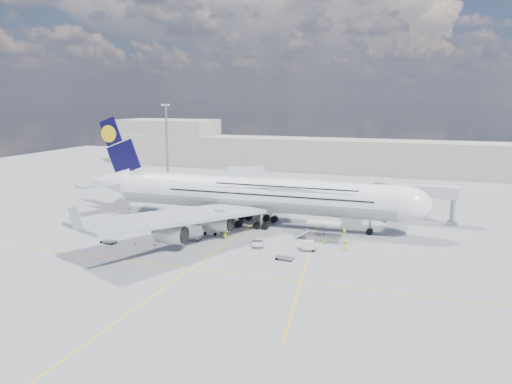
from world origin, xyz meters
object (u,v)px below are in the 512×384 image
(crew_tug, at_px, (225,236))
(cone_wing_right_outer, at_px, (135,243))
(dolly_row_b, at_px, (108,241))
(crew_loader, at_px, (325,241))
(cargo_loader, at_px, (323,234))
(dolly_nose_near, at_px, (285,258))
(baggage_tug, at_px, (211,231))
(dolly_row_a, at_px, (149,228))
(cone_nose, at_px, (389,233))
(cone_wing_left_outer, at_px, (224,202))
(dolly_row_c, at_px, (193,238))
(cone_tail, at_px, (129,208))
(crew_wing, at_px, (154,226))
(jet_bridge, at_px, (399,193))
(catering_truck_outer, at_px, (264,188))
(cone_wing_right_inner, at_px, (154,244))
(crew_nose, at_px, (344,232))
(catering_truck_inner, at_px, (244,198))
(service_van, at_px, (258,243))
(cone_wing_left_inner, at_px, (251,212))
(airliner, at_px, (254,194))
(crew_van, at_px, (346,246))
(dolly_back, at_px, (123,226))
(dolly_nose_far, at_px, (308,245))
(light_mast, at_px, (167,144))

(crew_tug, bearing_deg, cone_wing_right_outer, -147.50)
(dolly_row_b, distance_m, crew_loader, 41.02)
(cargo_loader, distance_m, dolly_row_b, 41.08)
(dolly_nose_near, bearing_deg, baggage_tug, 157.78)
(dolly_row_a, bearing_deg, cone_nose, 5.25)
(cargo_loader, distance_m, cone_wing_left_outer, 40.90)
(dolly_nose_near, xyz_separation_m, cone_wing_left_outer, (-27.80, 39.99, -0.09))
(dolly_row_c, relative_size, cone_tail, 6.39)
(cargo_loader, height_order, crew_wing, cargo_loader)
(jet_bridge, xyz_separation_m, crew_wing, (-47.79, -21.88, -5.94))
(dolly_row_a, relative_size, catering_truck_outer, 0.40)
(catering_truck_outer, height_order, cone_wing_right_inner, catering_truck_outer)
(cone_wing_right_inner, bearing_deg, crew_nose, 29.03)
(catering_truck_inner, height_order, crew_tug, catering_truck_inner)
(jet_bridge, xyz_separation_m, cone_tail, (-63.60, -6.95, -6.60))
(service_van, bearing_deg, cone_tail, 136.46)
(cone_nose, relative_size, cone_wing_left_inner, 1.26)
(crew_loader, bearing_deg, catering_truck_inner, 169.39)
(baggage_tug, xyz_separation_m, crew_tug, (4.11, -2.70, -0.01))
(dolly_row_b, height_order, dolly_row_c, dolly_row_c)
(crew_loader, height_order, cone_nose, crew_loader)
(cone_wing_left_inner, bearing_deg, cone_wing_right_outer, -111.20)
(catering_truck_inner, relative_size, catering_truck_outer, 0.82)
(airliner, relative_size, dolly_row_a, 26.14)
(dolly_row_b, bearing_deg, catering_truck_outer, 90.27)
(dolly_row_a, height_order, dolly_row_c, dolly_row_c)
(catering_truck_outer, bearing_deg, dolly_row_c, -67.79)
(cargo_loader, xyz_separation_m, crew_van, (5.44, -5.53, -0.27))
(airliner, bearing_deg, cargo_loader, -23.23)
(baggage_tug, distance_m, crew_nose, 26.64)
(cone_wing_left_inner, height_order, cone_wing_right_inner, cone_wing_right_inner)
(dolly_nose_near, bearing_deg, crew_nose, 75.91)
(jet_bridge, height_order, crew_van, jet_bridge)
(cone_wing_right_outer, bearing_deg, dolly_back, 135.58)
(dolly_row_b, height_order, baggage_tug, baggage_tug)
(dolly_nose_far, height_order, crew_wing, dolly_nose_far)
(crew_loader, relative_size, cone_wing_right_outer, 3.09)
(airliner, height_order, dolly_nose_near, airliner)
(cone_wing_left_inner, bearing_deg, airliner, -67.06)
(cone_nose, bearing_deg, dolly_nose_far, -129.74)
(cone_nose, bearing_deg, cargo_loader, -145.76)
(crew_wing, bearing_deg, cone_wing_right_inner, -151.98)
(baggage_tug, relative_size, crew_nose, 1.62)
(light_mast, xyz_separation_m, cone_wing_left_inner, (36.07, -25.09, -12.97))
(airliner, relative_size, cone_tail, 153.03)
(jet_bridge, relative_size, crew_nose, 9.90)
(jet_bridge, height_order, light_mast, light_mast)
(catering_truck_outer, bearing_deg, dolly_row_b, -82.51)
(cone_wing_left_outer, bearing_deg, cone_nose, -22.45)
(airliner, xyz_separation_m, crew_van, (21.99, -12.64, -5.88))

